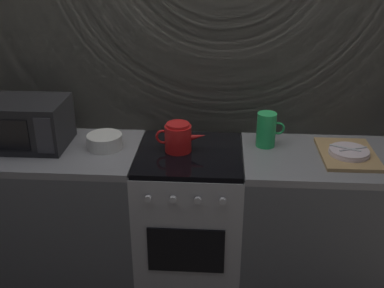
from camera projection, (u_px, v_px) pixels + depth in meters
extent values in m
plane|color=#6B6054|center=(190.00, 278.00, 2.97)|extent=(8.00, 8.00, 0.00)
cube|color=#B2AD9E|center=(193.00, 84.00, 2.76)|extent=(3.60, 0.05, 2.40)
cube|color=silver|center=(193.00, 85.00, 2.74)|extent=(3.58, 0.01, 2.39)
cube|color=#515459|center=(44.00, 217.00, 2.84)|extent=(1.20, 0.60, 0.86)
cube|color=gray|center=(34.00, 151.00, 2.66)|extent=(1.20, 0.60, 0.04)
cube|color=#9E9EA3|center=(190.00, 221.00, 2.79)|extent=(0.60, 0.60, 0.87)
cube|color=black|center=(190.00, 154.00, 2.60)|extent=(0.59, 0.59, 0.03)
cube|color=black|center=(186.00, 251.00, 2.50)|extent=(0.42, 0.01, 0.28)
cylinder|color=#B7B7BC|center=(148.00, 199.00, 2.37)|extent=(0.04, 0.02, 0.04)
cylinder|color=#B7B7BC|center=(173.00, 200.00, 2.36)|extent=(0.04, 0.02, 0.04)
cylinder|color=#B7B7BC|center=(198.00, 200.00, 2.35)|extent=(0.04, 0.02, 0.04)
cylinder|color=#B7B7BC|center=(223.00, 201.00, 2.34)|extent=(0.04, 0.02, 0.04)
cube|color=#515459|center=(341.00, 228.00, 2.74)|extent=(1.20, 0.60, 0.86)
cube|color=gray|center=(352.00, 160.00, 2.55)|extent=(1.20, 0.60, 0.04)
cube|color=black|center=(26.00, 123.00, 2.63)|extent=(0.46, 0.34, 0.27)
cube|color=black|center=(4.00, 135.00, 2.47)|extent=(0.28, 0.01, 0.17)
cube|color=#333338|center=(44.00, 136.00, 2.46)|extent=(0.09, 0.01, 0.21)
cylinder|color=red|center=(178.00, 138.00, 2.58)|extent=(0.15, 0.15, 0.15)
cylinder|color=red|center=(178.00, 125.00, 2.55)|extent=(0.13, 0.13, 0.02)
cone|color=red|center=(198.00, 136.00, 2.57)|extent=(0.10, 0.04, 0.05)
torus|color=red|center=(163.00, 137.00, 2.58)|extent=(0.08, 0.01, 0.08)
cylinder|color=silver|center=(105.00, 141.00, 2.63)|extent=(0.20, 0.20, 0.08)
cylinder|color=green|center=(266.00, 130.00, 2.63)|extent=(0.11, 0.11, 0.20)
torus|color=green|center=(278.00, 128.00, 2.62)|extent=(0.08, 0.01, 0.08)
cube|color=tan|center=(348.00, 154.00, 2.55)|extent=(0.30, 0.40, 0.02)
cylinder|color=silver|center=(349.00, 153.00, 2.52)|extent=(0.22, 0.22, 0.01)
cylinder|color=silver|center=(349.00, 151.00, 2.51)|extent=(0.21, 0.21, 0.01)
cylinder|color=silver|center=(353.00, 149.00, 2.51)|extent=(0.16, 0.07, 0.01)
cube|color=silver|center=(345.00, 148.00, 2.52)|extent=(0.16, 0.09, 0.00)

